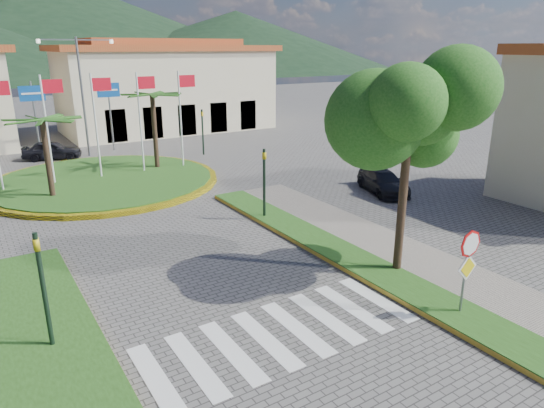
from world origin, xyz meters
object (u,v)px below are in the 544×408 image
deciduous_tree (409,120)px  car_side_right (383,182)px  car_dark_b (137,129)px  car_dark_a (52,150)px  roundabout_island (104,180)px  stop_sign (468,259)px

deciduous_tree → car_side_right: bearing=48.1°
car_dark_b → car_dark_a: bearing=111.0°
roundabout_island → deciduous_tree: size_ratio=1.87×
roundabout_island → deciduous_tree: bearing=-72.1°
stop_sign → car_dark_b: size_ratio=0.81×
roundabout_island → car_side_right: roundabout_island is taller
stop_sign → deciduous_tree: size_ratio=0.39×
roundabout_island → car_side_right: size_ratio=3.19×
roundabout_island → stop_sign: 20.69m
car_dark_a → car_side_right: bearing=-124.0°
deciduous_tree → car_side_right: (6.50, 7.25, -4.60)m
roundabout_island → deciduous_tree: deciduous_tree is taller
deciduous_tree → roundabout_island: bearing=107.9°
car_dark_a → car_side_right: car_dark_a is taller
roundabout_island → car_dark_a: (-1.38, 8.16, 0.47)m
roundabout_island → car_dark_a: roundabout_island is taller
roundabout_island → car_dark_a: bearing=99.6°
roundabout_island → stop_sign: size_ratio=4.79×
roundabout_island → car_dark_b: size_ratio=3.89×
deciduous_tree → car_dark_a: size_ratio=1.81×
deciduous_tree → car_dark_b: 31.80m
roundabout_island → car_dark_a: 8.29m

